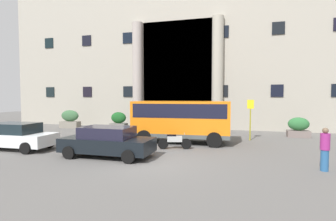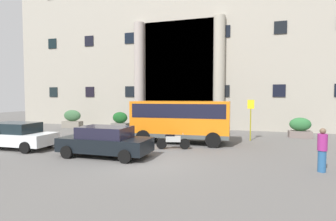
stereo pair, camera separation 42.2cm
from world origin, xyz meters
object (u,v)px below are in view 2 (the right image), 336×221
at_px(hedge_planter_entrance_right, 120,121).
at_px(parked_estate_mid, 105,141).
at_px(bus_stop_sign, 251,116).
at_px(hedge_planter_entrance_left, 300,128).
at_px(motorcycle_near_kerb, 172,141).
at_px(hedge_planter_east, 72,119).
at_px(orange_minibus, 181,118).
at_px(parked_sedan_far, 16,136).
at_px(pedestrian_woman_with_bag, 322,150).
at_px(hedge_planter_far_east, 157,123).
at_px(hedge_planter_west, 194,124).

relative_size(hedge_planter_entrance_right, parked_estate_mid, 0.35).
xyz_separation_m(bus_stop_sign, hedge_planter_entrance_right, (-11.20, 2.81, -0.93)).
relative_size(hedge_planter_entrance_left, parked_estate_mid, 0.34).
bearing_deg(bus_stop_sign, hedge_planter_entrance_right, 165.91).
xyz_separation_m(hedge_planter_entrance_right, motorcycle_near_kerb, (6.95, -7.12, -0.32)).
relative_size(hedge_planter_entrance_right, hedge_planter_east, 0.84).
xyz_separation_m(orange_minibus, parked_sedan_far, (-8.56, -4.63, -0.85)).
xyz_separation_m(hedge_planter_entrance_right, hedge_planter_east, (-5.07, 0.01, 0.05)).
bearing_deg(parked_estate_mid, hedge_planter_entrance_right, 113.74).
bearing_deg(motorcycle_near_kerb, pedestrian_woman_with_bag, -35.79).
bearing_deg(hedge_planter_east, bus_stop_sign, -9.84).
height_order(bus_stop_sign, parked_estate_mid, bus_stop_sign).
relative_size(orange_minibus, hedge_planter_far_east, 3.61).
bearing_deg(bus_stop_sign, hedge_planter_entrance_left, 35.09).
bearing_deg(hedge_planter_entrance_left, hedge_planter_far_east, 179.51).
bearing_deg(bus_stop_sign, hedge_planter_far_east, 161.58).
distance_m(hedge_planter_west, hedge_planter_far_east, 3.17).
xyz_separation_m(bus_stop_sign, parked_sedan_far, (-12.85, -6.80, -0.95)).
xyz_separation_m(parked_estate_mid, motorcycle_near_kerb, (2.69, 2.73, -0.31)).
bearing_deg(hedge_planter_entrance_right, hedge_planter_east, 179.88).
xyz_separation_m(hedge_planter_east, parked_estate_mid, (9.32, -9.87, -0.06)).
bearing_deg(hedge_planter_far_east, parked_estate_mid, -86.02).
height_order(bus_stop_sign, hedge_planter_entrance_left, bus_stop_sign).
xyz_separation_m(hedge_planter_entrance_left, hedge_planter_entrance_right, (-14.67, 0.37, 0.06)).
bearing_deg(parked_sedan_far, bus_stop_sign, 26.24).
bearing_deg(hedge_planter_west, hedge_planter_entrance_left, -4.34).
relative_size(bus_stop_sign, hedge_planter_entrance_left, 1.81).
bearing_deg(hedge_planter_east, hedge_planter_entrance_left, -1.11).
bearing_deg(orange_minibus, hedge_planter_entrance_left, 28.08).
relative_size(bus_stop_sign, parked_estate_mid, 0.61).
relative_size(hedge_planter_west, parked_sedan_far, 0.43).
relative_size(orange_minibus, hedge_planter_entrance_right, 3.91).
distance_m(hedge_planter_west, motorcycle_near_kerb, 7.36).
xyz_separation_m(orange_minibus, parked_estate_mid, (-2.65, -4.88, -0.84)).
relative_size(bus_stop_sign, pedestrian_woman_with_bag, 1.59).
bearing_deg(parked_estate_mid, hedge_planter_east, 133.77).
bearing_deg(hedge_planter_entrance_left, parked_sedan_far, -150.50).
relative_size(bus_stop_sign, hedge_planter_far_east, 1.60).
bearing_deg(orange_minibus, hedge_planter_far_east, 122.62).
bearing_deg(hedge_planter_entrance_left, pedestrian_woman_with_bag, -95.09).
height_order(hedge_planter_east, parked_sedan_far, hedge_planter_east).
bearing_deg(pedestrian_woman_with_bag, orange_minibus, -74.93).
height_order(bus_stop_sign, motorcycle_near_kerb, bus_stop_sign).
bearing_deg(hedge_planter_entrance_left, orange_minibus, -149.34).
distance_m(parked_estate_mid, pedestrian_woman_with_bag, 9.58).
xyz_separation_m(bus_stop_sign, parked_estate_mid, (-6.94, -7.05, -0.94)).
height_order(orange_minibus, hedge_planter_entrance_right, orange_minibus).
xyz_separation_m(bus_stop_sign, hedge_planter_entrance_left, (3.47, 2.44, -1.00)).
xyz_separation_m(orange_minibus, bus_stop_sign, (4.29, 2.16, 0.10)).
bearing_deg(pedestrian_woman_with_bag, hedge_planter_entrance_right, -75.50).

